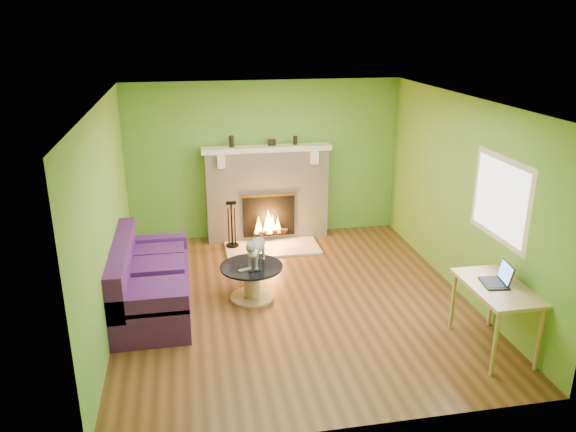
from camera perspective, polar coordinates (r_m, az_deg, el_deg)
name	(u,v)px	position (r m, az deg, el deg)	size (l,w,h in m)	color
floor	(294,300)	(7.48, 0.60, -8.54)	(5.00, 5.00, 0.00)	#543018
ceiling	(295,101)	(6.68, 0.68, 11.60)	(5.00, 5.00, 0.00)	white
wall_back	(265,160)	(9.35, -2.35, 5.69)	(5.00, 5.00, 0.00)	#619831
wall_front	(352,300)	(4.73, 6.57, -8.44)	(5.00, 5.00, 0.00)	#619831
wall_left	(106,218)	(6.92, -17.97, -0.17)	(5.00, 5.00, 0.00)	#619831
wall_right	(462,197)	(7.71, 17.28, 1.87)	(5.00, 5.00, 0.00)	#619831
window_frame	(501,199)	(6.89, 20.78, 1.63)	(1.20, 1.20, 0.00)	silver
window_pane	(500,199)	(6.89, 20.73, 1.62)	(1.06, 1.06, 0.00)	white
fireplace	(267,194)	(9.31, -2.14, 2.27)	(2.10, 0.46, 1.58)	beige
hearth	(272,248)	(9.08, -1.59, -3.24)	(1.50, 0.75, 0.03)	beige
mantel	(267,149)	(9.09, -2.18, 6.87)	(2.10, 0.28, 0.08)	white
sofa	(148,283)	(7.37, -14.04, -6.59)	(0.90, 2.00, 0.90)	#44185C
coffee_table	(252,280)	(7.43, -3.71, -6.46)	(0.82, 0.82, 0.47)	tan
desk	(497,294)	(6.56, 20.46, -7.41)	(0.61, 1.05, 0.77)	tan
cat	(257,249)	(7.32, -3.20, -3.39)	(0.24, 0.67, 0.42)	#5D5D61
remote_silver	(245,270)	(7.23, -4.42, -5.45)	(0.17, 0.04, 0.02)	gray
remote_black	(255,271)	(7.19, -3.41, -5.59)	(0.16, 0.04, 0.02)	black
laptop	(495,274)	(6.50, 20.30, -5.54)	(0.28, 0.32, 0.24)	black
fire_tools	(232,224)	(9.01, -5.73, -0.81)	(0.20, 0.20, 0.76)	black
mantel_vase_left	(231,141)	(9.03, -5.77, 7.54)	(0.08, 0.08, 0.18)	black
mantel_vase_right	(295,140)	(9.18, 0.75, 7.70)	(0.07, 0.07, 0.14)	black
mantel_box	(272,142)	(9.12, -1.66, 7.48)	(0.12, 0.08, 0.10)	black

